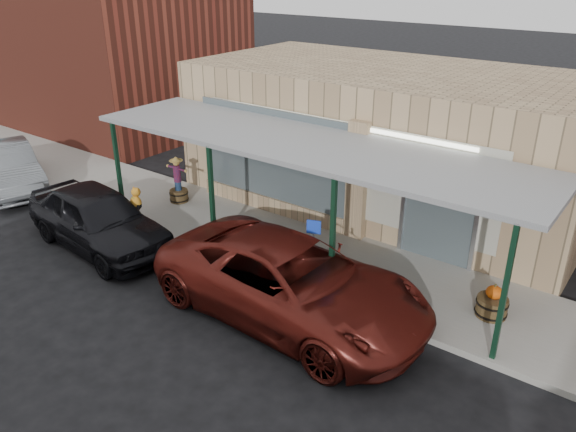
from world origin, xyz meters
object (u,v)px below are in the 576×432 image
Objects in this scene: barrel_pumpkin at (492,304)px; car_maroon at (291,281)px; handicap_sign at (313,243)px; parked_sedan at (99,218)px; car_grey at (8,167)px; barrel_scarecrow at (178,186)px.

car_maroon is (-3.58, -2.39, 0.44)m from barrel_pumpkin.
barrel_pumpkin is at bearing -54.32° from car_maroon.
handicap_sign is at bearing 14.55° from car_maroon.
handicap_sign reaches higher than parked_sedan.
barrel_pumpkin is 15.77m from car_grey.
parked_sedan is at bearing 96.10° from car_maroon.
handicap_sign is 11.81m from car_grey.
barrel_pumpkin is 4.10m from handicap_sign.
handicap_sign is 0.34× the size of car_grey.
car_grey is at bearing -172.58° from barrel_pumpkin.
barrel_scarecrow is at bearing 177.82° from barrel_pumpkin.
car_maroon reaches higher than car_grey.
handicap_sign is (6.14, -1.51, 0.53)m from barrel_scarecrow.
barrel_scarecrow is 0.29× the size of parked_sedan.
barrel_pumpkin is at bearing 8.66° from barrel_scarecrow.
car_grey is (-6.00, 0.78, -0.06)m from parked_sedan.
barrel_scarecrow is 0.24× the size of car_maroon.
car_grey is at bearing 163.63° from handicap_sign.
parked_sedan is (-5.77, -1.69, -0.35)m from handicap_sign.
handicap_sign reaches higher than car_maroon.
barrel_pumpkin is at bearing -4.48° from handicap_sign.
barrel_scarecrow is 0.92× the size of handicap_sign.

